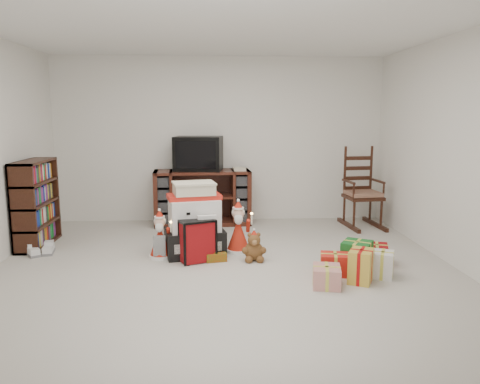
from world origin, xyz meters
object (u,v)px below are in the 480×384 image
at_px(rocking_chair, 362,198).
at_px(mrs_claus_figurine, 160,239).
at_px(bookshelf, 36,205).
at_px(sneaker_pair, 41,250).
at_px(teddy_bear, 254,248).
at_px(gift_cluster, 357,262).
at_px(tv_stand, 202,197).
at_px(gift_pile, 194,224).
at_px(red_suitcase, 198,241).
at_px(santa_figurine, 238,232).
at_px(crt_television, 198,153).

height_order(rocking_chair, mrs_claus_figurine, rocking_chair).
bearing_deg(bookshelf, sneaker_pair, -67.76).
height_order(teddy_bear, gift_cluster, teddy_bear).
xyz_separation_m(tv_stand, gift_pile, (-0.06, -1.56, -0.04)).
xyz_separation_m(teddy_bear, gift_cluster, (1.02, -0.54, -0.01)).
relative_size(red_suitcase, sneaker_pair, 1.50).
xyz_separation_m(red_suitcase, mrs_claus_figurine, (-0.44, 0.18, -0.03)).
height_order(gift_pile, red_suitcase, gift_pile).
relative_size(santa_figurine, sneaker_pair, 1.68).
bearing_deg(gift_cluster, bookshelf, 160.32).
relative_size(rocking_chair, crt_television, 1.64).
bearing_deg(crt_television, mrs_claus_figurine, -95.43).
bearing_deg(tv_stand, mrs_claus_figurine, -108.64).
height_order(rocking_chair, santa_figurine, rocking_chair).
height_order(tv_stand, red_suitcase, tv_stand).
bearing_deg(bookshelf, tv_stand, 26.96).
distance_m(red_suitcase, gift_cluster, 1.74).
bearing_deg(rocking_chair, red_suitcase, -151.88).
distance_m(santa_figurine, crt_television, 1.79).
xyz_separation_m(santa_figurine, sneaker_pair, (-2.34, 0.03, -0.19)).
height_order(teddy_bear, crt_television, crt_television).
bearing_deg(santa_figurine, mrs_claus_figurine, -169.36).
xyz_separation_m(gift_pile, gift_cluster, (1.70, -0.80, -0.23)).
relative_size(tv_stand, gift_pile, 1.72).
bearing_deg(bookshelf, teddy_bear, -16.34).
distance_m(teddy_bear, gift_cluster, 1.15).
relative_size(gift_pile, red_suitcase, 1.49).
xyz_separation_m(bookshelf, sneaker_pair, (0.16, -0.40, -0.47)).
xyz_separation_m(tv_stand, bookshelf, (-2.05, -1.04, 0.11)).
xyz_separation_m(teddy_bear, crt_television, (-0.67, 1.85, 0.92)).
height_order(gift_pile, mrs_claus_figurine, gift_pile).
bearing_deg(red_suitcase, rocking_chair, 11.14).
bearing_deg(gift_pile, crt_television, 78.05).
distance_m(gift_pile, mrs_claus_figurine, 0.43).
distance_m(tv_stand, gift_cluster, 2.89).
relative_size(bookshelf, rocking_chair, 0.89).
relative_size(rocking_chair, mrs_claus_figurine, 2.16).
height_order(tv_stand, teddy_bear, tv_stand).
height_order(rocking_chair, teddy_bear, rocking_chair).
bearing_deg(gift_pile, red_suitcase, -92.69).
bearing_deg(mrs_claus_figurine, crt_television, 76.47).
xyz_separation_m(santa_figurine, gift_cluster, (1.18, -0.88, -0.11)).
bearing_deg(tv_stand, gift_pile, -95.53).
relative_size(rocking_chair, sneaker_pair, 3.23).
distance_m(tv_stand, mrs_claus_figurine, 1.72).
height_order(bookshelf, mrs_claus_figurine, bookshelf).
distance_m(tv_stand, sneaker_pair, 2.41).
xyz_separation_m(mrs_claus_figurine, crt_television, (0.40, 1.68, 0.85)).
xyz_separation_m(bookshelf, teddy_bear, (2.67, -0.78, -0.38)).
relative_size(red_suitcase, santa_figurine, 0.89).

